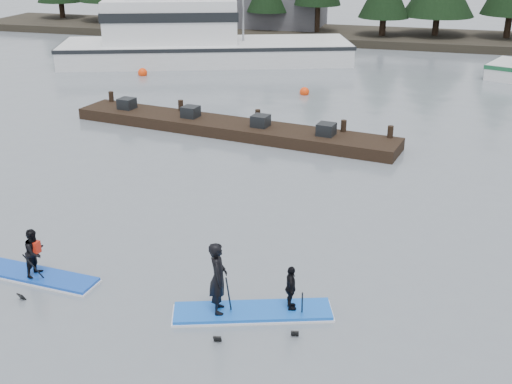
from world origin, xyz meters
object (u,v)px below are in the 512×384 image
(paddleboard_solo, at_px, (36,263))
(fishing_boat_large, at_px, (198,50))
(floating_dock, at_px, (230,128))
(paddleboard_duo, at_px, (245,293))

(paddleboard_solo, bearing_deg, fishing_boat_large, 106.59)
(floating_dock, bearing_deg, fishing_boat_large, 124.60)
(paddleboard_duo, bearing_deg, fishing_boat_large, 93.77)
(fishing_boat_large, xyz_separation_m, paddleboard_duo, (11.88, -28.48, -0.22))
(fishing_boat_large, height_order, paddleboard_solo, fishing_boat_large)
(fishing_boat_large, bearing_deg, paddleboard_solo, -97.61)
(paddleboard_solo, xyz_separation_m, paddleboard_duo, (5.72, -0.16, 0.14))
(paddleboard_solo, bearing_deg, floating_dock, 90.48)
(fishing_boat_large, distance_m, floating_dock, 16.40)
(fishing_boat_large, relative_size, paddleboard_solo, 5.93)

